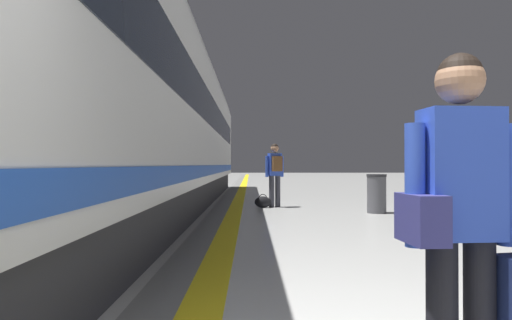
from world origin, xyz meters
TOP-DOWN VIEW (x-y plane):
  - safety_line_strip at (-0.64, 10.00)m, footprint 0.36×80.00m
  - tactile_edge_band at (-0.95, 10.00)m, footprint 0.58×80.00m
  - high_speed_train at (-2.71, 6.04)m, footprint 2.94×32.87m
  - traveller_foreground at (0.66, 1.08)m, footprint 0.52×0.29m
  - passenger_near at (0.40, 10.89)m, footprint 0.50×0.41m
  - duffel_bag_near at (0.07, 10.76)m, footprint 0.44×0.26m
  - waste_bin at (2.70, 9.44)m, footprint 0.46×0.46m

SIDE VIEW (x-z plane):
  - tactile_edge_band at x=-0.95m, z-range 0.00..0.01m
  - safety_line_strip at x=-0.64m, z-range 0.00..0.01m
  - duffel_bag_near at x=0.07m, z-range -0.03..0.33m
  - waste_bin at x=2.70m, z-range 0.00..0.91m
  - traveller_foreground at x=0.66m, z-range 0.13..1.76m
  - passenger_near at x=0.40m, z-range 0.16..1.85m
  - high_speed_train at x=-2.71m, z-range 0.02..4.99m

